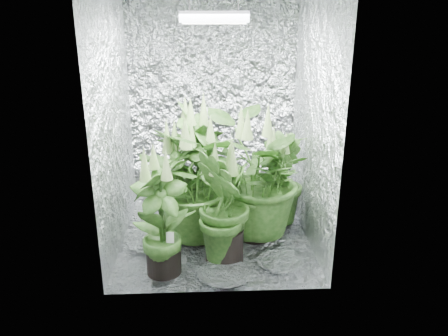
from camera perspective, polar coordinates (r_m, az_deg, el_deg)
name	(u,v)px	position (r m, az deg, el deg)	size (l,w,h in m)	color
ground	(215,237)	(3.88, -1.12, -8.97)	(1.60, 1.60, 0.00)	silver
walls	(215,126)	(3.52, -1.23, 5.51)	(1.62, 1.62, 2.00)	silver
grow_lamp	(214,17)	(3.41, -1.33, 19.10)	(0.50, 0.30, 0.22)	gray
plant_a	(198,184)	(3.65, -3.45, -2.10)	(1.12, 1.12, 1.08)	black
plant_b	(198,163)	(4.04, -3.41, 0.63)	(0.75, 0.75, 1.18)	black
plant_c	(280,181)	(4.01, 7.29, -1.71)	(0.61, 0.61, 0.89)	black
plant_d	(180,181)	(3.87, -5.75, -1.73)	(0.72, 0.72, 1.00)	black
plant_e	(256,178)	(3.67, 4.24, -1.28)	(1.01, 1.01, 1.16)	black
plant_f	(162,216)	(3.21, -8.16, -6.22)	(0.67, 0.67, 1.02)	black
plant_g	(224,208)	(3.34, 0.06, -5.26)	(0.51, 0.51, 1.00)	black
circulation_fan	(277,198)	(4.36, 6.94, -3.86)	(0.17, 0.26, 0.31)	black
plant_label	(170,238)	(3.25, -7.07, -9.10)	(0.06, 0.01, 0.09)	white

